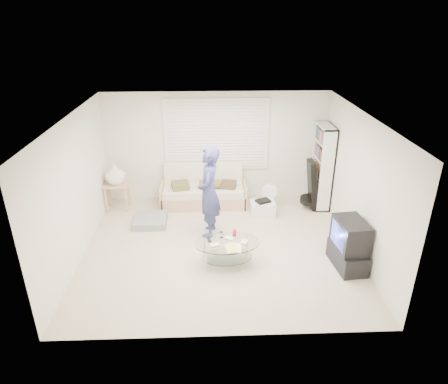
{
  "coord_description": "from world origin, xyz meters",
  "views": [
    {
      "loc": [
        -0.16,
        -6.41,
        4.09
      ],
      "look_at": [
        0.1,
        0.3,
        1.01
      ],
      "focal_mm": 32.0,
      "sensor_mm": 36.0,
      "label": 1
    }
  ],
  "objects_px": {
    "futon_sofa": "(204,192)",
    "tv_unit": "(349,245)",
    "bookshelf": "(322,167)",
    "coffee_table": "(228,247)"
  },
  "relations": [
    {
      "from": "futon_sofa",
      "to": "tv_unit",
      "type": "height_order",
      "value": "futon_sofa"
    },
    {
      "from": "futon_sofa",
      "to": "coffee_table",
      "type": "height_order",
      "value": "futon_sofa"
    },
    {
      "from": "futon_sofa",
      "to": "tv_unit",
      "type": "relative_size",
      "value": 2.16
    },
    {
      "from": "bookshelf",
      "to": "tv_unit",
      "type": "distance_m",
      "value": 2.47
    },
    {
      "from": "futon_sofa",
      "to": "bookshelf",
      "type": "distance_m",
      "value": 2.71
    },
    {
      "from": "tv_unit",
      "to": "coffee_table",
      "type": "xyz_separation_m",
      "value": [
        -2.07,
        0.17,
        -0.09
      ]
    },
    {
      "from": "bookshelf",
      "to": "coffee_table",
      "type": "distance_m",
      "value": 3.2
    },
    {
      "from": "bookshelf",
      "to": "futon_sofa",
      "type": "bearing_deg",
      "value": 177.26
    },
    {
      "from": "bookshelf",
      "to": "tv_unit",
      "type": "height_order",
      "value": "bookshelf"
    },
    {
      "from": "tv_unit",
      "to": "futon_sofa",
      "type": "bearing_deg",
      "value": 134.53
    }
  ]
}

